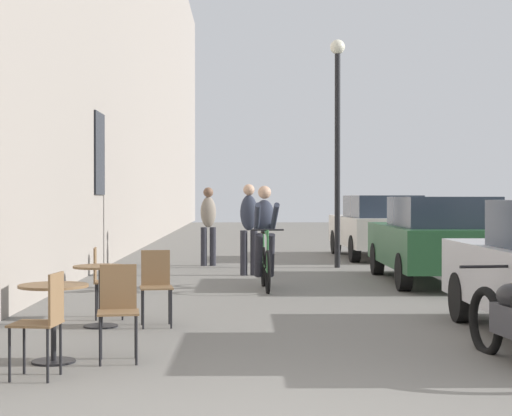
{
  "coord_description": "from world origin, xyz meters",
  "views": [
    {
      "loc": [
        -0.24,
        -5.19,
        1.53
      ],
      "look_at": [
        0.08,
        13.07,
        1.28
      ],
      "focal_mm": 58.44,
      "sensor_mm": 36.0,
      "label": 1
    }
  ],
  "objects_px": {
    "cafe_chair_mid_toward_wall": "(104,277)",
    "cafe_table_near": "(53,306)",
    "parked_car_second": "(436,238)",
    "cafe_chair_near_toward_wall": "(118,305)",
    "parked_car_third": "(378,226)",
    "cafe_chair_near_toward_street": "(44,317)",
    "cafe_table_mid": "(101,283)",
    "cafe_chair_mid_toward_street": "(156,282)",
    "pedestrian_near": "(249,224)",
    "street_lamp": "(337,123)",
    "cyclist_on_bicycle": "(265,240)",
    "pedestrian_mid": "(208,222)"
  },
  "relations": [
    {
      "from": "cafe_chair_mid_toward_wall",
      "to": "cafe_table_near",
      "type": "bearing_deg",
      "value": -90.1
    },
    {
      "from": "parked_car_second",
      "to": "cafe_table_near",
      "type": "bearing_deg",
      "value": -126.52
    },
    {
      "from": "cafe_chair_mid_toward_wall",
      "to": "parked_car_second",
      "type": "distance_m",
      "value": 6.7
    },
    {
      "from": "cafe_chair_near_toward_wall",
      "to": "parked_car_third",
      "type": "bearing_deg",
      "value": 70.53
    },
    {
      "from": "cafe_chair_near_toward_street",
      "to": "parked_car_third",
      "type": "relative_size",
      "value": 0.2
    },
    {
      "from": "cafe_chair_near_toward_wall",
      "to": "parked_car_second",
      "type": "relative_size",
      "value": 0.21
    },
    {
      "from": "cafe_table_mid",
      "to": "parked_car_second",
      "type": "xyz_separation_m",
      "value": [
        5.1,
        4.91,
        0.27
      ]
    },
    {
      "from": "cafe_chair_mid_toward_street",
      "to": "parked_car_third",
      "type": "xyz_separation_m",
      "value": [
        4.42,
        10.79,
        0.29
      ]
    },
    {
      "from": "pedestrian_near",
      "to": "parked_car_second",
      "type": "height_order",
      "value": "pedestrian_near"
    },
    {
      "from": "parked_car_second",
      "to": "street_lamp",
      "type": "bearing_deg",
      "value": 113.55
    },
    {
      "from": "cafe_chair_mid_toward_wall",
      "to": "cyclist_on_bicycle",
      "type": "height_order",
      "value": "cyclist_on_bicycle"
    },
    {
      "from": "cafe_chair_mid_toward_wall",
      "to": "parked_car_third",
      "type": "distance_m",
      "value": 11.42
    },
    {
      "from": "cafe_chair_mid_toward_wall",
      "to": "parked_car_second",
      "type": "relative_size",
      "value": 0.21
    },
    {
      "from": "cafe_table_near",
      "to": "cafe_table_mid",
      "type": "xyz_separation_m",
      "value": [
        0.08,
        2.09,
        0.0
      ]
    },
    {
      "from": "cafe_chair_near_toward_street",
      "to": "street_lamp",
      "type": "distance_m",
      "value": 11.76
    },
    {
      "from": "pedestrian_near",
      "to": "street_lamp",
      "type": "bearing_deg",
      "value": 41.88
    },
    {
      "from": "pedestrian_mid",
      "to": "parked_car_third",
      "type": "height_order",
      "value": "pedestrian_mid"
    },
    {
      "from": "street_lamp",
      "to": "cafe_table_mid",
      "type": "bearing_deg",
      "value": -114.69
    },
    {
      "from": "pedestrian_mid",
      "to": "street_lamp",
      "type": "bearing_deg",
      "value": -10.77
    },
    {
      "from": "cafe_chair_near_toward_wall",
      "to": "cafe_chair_mid_toward_street",
      "type": "distance_m",
      "value": 2.1
    },
    {
      "from": "cyclist_on_bicycle",
      "to": "pedestrian_mid",
      "type": "distance_m",
      "value": 4.73
    },
    {
      "from": "cafe_table_mid",
      "to": "street_lamp",
      "type": "relative_size",
      "value": 0.15
    },
    {
      "from": "cafe_chair_near_toward_street",
      "to": "cafe_chair_mid_toward_wall",
      "type": "bearing_deg",
      "value": 91.18
    },
    {
      "from": "cafe_table_near",
      "to": "cafe_chair_mid_toward_street",
      "type": "distance_m",
      "value": 2.28
    },
    {
      "from": "cafe_table_near",
      "to": "parked_car_second",
      "type": "relative_size",
      "value": 0.17
    },
    {
      "from": "cafe_table_near",
      "to": "cafe_chair_mid_toward_wall",
      "type": "height_order",
      "value": "cafe_chair_mid_toward_wall"
    },
    {
      "from": "cafe_chair_mid_toward_street",
      "to": "cafe_chair_near_toward_wall",
      "type": "bearing_deg",
      "value": -93.76
    },
    {
      "from": "cafe_table_near",
      "to": "cyclist_on_bicycle",
      "type": "bearing_deg",
      "value": 70.85
    },
    {
      "from": "cafe_table_near",
      "to": "cyclist_on_bicycle",
      "type": "xyz_separation_m",
      "value": [
        2.12,
        6.11,
        0.29
      ]
    },
    {
      "from": "street_lamp",
      "to": "parked_car_third",
      "type": "bearing_deg",
      "value": 64.22
    },
    {
      "from": "cafe_chair_mid_toward_wall",
      "to": "pedestrian_mid",
      "type": "bearing_deg",
      "value": 82.87
    },
    {
      "from": "cafe_chair_mid_toward_wall",
      "to": "parked_car_second",
      "type": "height_order",
      "value": "parked_car_second"
    },
    {
      "from": "cafe_chair_near_toward_wall",
      "to": "cafe_chair_mid_toward_wall",
      "type": "relative_size",
      "value": 1.0
    },
    {
      "from": "parked_car_second",
      "to": "cafe_chair_near_toward_street",
      "type": "bearing_deg",
      "value": -123.63
    },
    {
      "from": "pedestrian_near",
      "to": "parked_car_second",
      "type": "relative_size",
      "value": 0.41
    },
    {
      "from": "pedestrian_near",
      "to": "street_lamp",
      "type": "height_order",
      "value": "street_lamp"
    },
    {
      "from": "cafe_table_near",
      "to": "cafe_chair_near_toward_wall",
      "type": "distance_m",
      "value": 0.59
    },
    {
      "from": "parked_car_third",
      "to": "cafe_chair_mid_toward_street",
      "type": "bearing_deg",
      "value": -112.26
    },
    {
      "from": "pedestrian_mid",
      "to": "street_lamp",
      "type": "xyz_separation_m",
      "value": [
        2.8,
        -0.53,
        2.13
      ]
    },
    {
      "from": "cafe_chair_mid_toward_street",
      "to": "parked_car_third",
      "type": "height_order",
      "value": "parked_car_third"
    },
    {
      "from": "cafe_table_near",
      "to": "cyclist_on_bicycle",
      "type": "height_order",
      "value": "cyclist_on_bicycle"
    },
    {
      "from": "cafe_chair_near_toward_wall",
      "to": "pedestrian_near",
      "type": "height_order",
      "value": "pedestrian_near"
    },
    {
      "from": "cafe_chair_near_toward_street",
      "to": "street_lamp",
      "type": "height_order",
      "value": "street_lamp"
    },
    {
      "from": "cafe_chair_mid_toward_street",
      "to": "pedestrian_mid",
      "type": "bearing_deg",
      "value": 88.13
    },
    {
      "from": "cafe_chair_near_toward_wall",
      "to": "parked_car_second",
      "type": "height_order",
      "value": "parked_car_second"
    },
    {
      "from": "cafe_table_mid",
      "to": "cafe_chair_mid_toward_street",
      "type": "xyz_separation_m",
      "value": [
        0.64,
        0.08,
        -0.0
      ]
    },
    {
      "from": "parked_car_second",
      "to": "cyclist_on_bicycle",
      "type": "bearing_deg",
      "value": -163.89
    },
    {
      "from": "cafe_table_near",
      "to": "pedestrian_near",
      "type": "height_order",
      "value": "pedestrian_near"
    },
    {
      "from": "cafe_chair_mid_toward_street",
      "to": "cafe_table_near",
      "type": "bearing_deg",
      "value": -108.43
    },
    {
      "from": "pedestrian_near",
      "to": "pedestrian_mid",
      "type": "bearing_deg",
      "value": 111.29
    }
  ]
}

